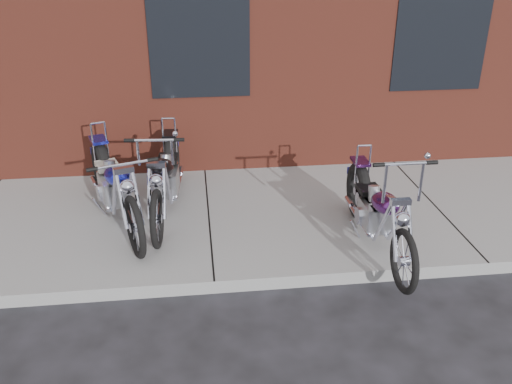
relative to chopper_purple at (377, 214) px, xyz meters
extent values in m
plane|color=black|center=(-1.87, -0.51, -0.56)|extent=(120.00, 120.00, 0.00)
cube|color=gray|center=(-1.87, 0.99, -0.49)|extent=(22.00, 3.00, 0.15)
torus|color=black|center=(0.00, 0.58, -0.05)|extent=(0.14, 0.73, 0.73)
torus|color=black|center=(-0.01, -1.01, -0.08)|extent=(0.07, 0.66, 0.66)
cube|color=#B9B9B9|center=(0.00, -0.07, -0.06)|extent=(0.29, 0.41, 0.30)
ellipsoid|color=#4D1C61|center=(0.00, -0.35, 0.24)|extent=(0.27, 0.56, 0.31)
cube|color=black|center=(0.00, 0.20, 0.14)|extent=(0.24, 0.28, 0.06)
cylinder|color=silver|center=(0.00, -0.88, 0.18)|extent=(0.04, 0.29, 0.55)
cylinder|color=silver|center=(0.00, -0.75, 0.85)|extent=(0.56, 0.03, 0.03)
cylinder|color=silver|center=(0.00, 0.50, 0.34)|extent=(0.02, 0.02, 0.49)
cylinder|color=silver|center=(0.12, 0.16, -0.19)|extent=(0.05, 0.91, 0.05)
torus|color=black|center=(-3.20, 1.59, -0.02)|extent=(0.40, 0.80, 0.79)
torus|color=black|center=(-2.64, -0.04, -0.06)|extent=(0.31, 0.70, 0.71)
cube|color=#B9B9B9|center=(-2.97, 0.92, -0.03)|extent=(0.43, 0.52, 0.33)
ellipsoid|color=#2228D0|center=(-2.87, 0.63, 0.29)|extent=(0.47, 0.66, 0.34)
cube|color=beige|center=(-3.07, 1.19, 0.19)|extent=(0.35, 0.38, 0.07)
cylinder|color=silver|center=(-2.68, 0.09, 0.23)|extent=(0.15, 0.32, 0.59)
cylinder|color=silver|center=(-2.73, 0.22, 0.59)|extent=(0.58, 0.23, 0.03)
cylinder|color=silver|center=(-3.17, 1.51, 0.40)|extent=(0.03, 0.03, 0.53)
cylinder|color=silver|center=(-2.93, 1.20, -0.17)|extent=(0.37, 0.95, 0.05)
torus|color=black|center=(-2.34, 1.80, -0.03)|extent=(0.21, 0.77, 0.76)
torus|color=black|center=(-2.48, 0.15, -0.07)|extent=(0.13, 0.69, 0.69)
cube|color=#B9B9B9|center=(-2.40, 1.13, -0.04)|extent=(0.33, 0.45, 0.32)
ellipsoid|color=black|center=(-2.42, 0.83, 0.26)|extent=(0.32, 0.60, 0.32)
cube|color=black|center=(-2.37, 1.40, 0.17)|extent=(0.28, 0.32, 0.06)
cylinder|color=silver|center=(-2.47, 0.28, 0.21)|extent=(0.07, 0.31, 0.57)
cylinder|color=silver|center=(-2.45, 0.41, 0.78)|extent=(0.58, 0.08, 0.03)
cylinder|color=silver|center=(-2.35, 1.72, 0.37)|extent=(0.03, 0.03, 0.51)
cylinder|color=silver|center=(-2.25, 1.35, -0.18)|extent=(0.13, 0.95, 0.05)
camera|label=1|loc=(-1.99, -5.20, 2.79)|focal=38.00mm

